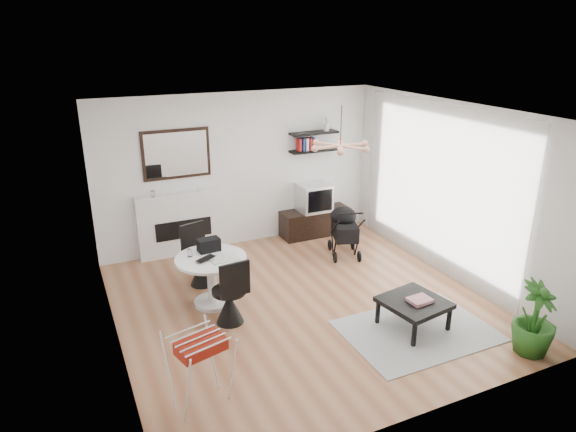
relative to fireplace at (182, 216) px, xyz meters
name	(u,v)px	position (x,y,z in m)	size (l,w,h in m)	color
floor	(303,304)	(1.10, -2.42, -0.69)	(5.00, 5.00, 0.00)	#915738
ceiling	(305,112)	(1.10, -2.42, 2.01)	(5.00, 5.00, 0.00)	white
wall_back	(240,170)	(1.10, 0.08, 0.66)	(5.00, 5.00, 0.00)	white
wall_left	(108,245)	(-1.40, -2.42, 0.66)	(5.00, 5.00, 0.00)	white
wall_right	(451,191)	(3.60, -2.42, 0.66)	(5.00, 5.00, 0.00)	white
sheer_curtain	(437,188)	(3.50, -2.22, 0.66)	(0.04, 3.60, 2.60)	white
fireplace	(182,216)	(0.00, 0.00, 0.00)	(1.50, 0.17, 2.16)	white
shelf_lower	(314,150)	(2.47, -0.05, 0.91)	(0.90, 0.25, 0.04)	black
shelf_upper	(314,133)	(2.47, -0.05, 1.23)	(0.90, 0.25, 0.04)	black
pendant_lamp	(340,146)	(1.80, -2.12, 1.46)	(0.90, 0.90, 0.10)	tan
tv_console	(315,222)	(2.47, -0.16, -0.44)	(1.31, 0.46, 0.49)	black
crt_tv	(314,197)	(2.44, -0.17, 0.06)	(0.58, 0.51, 0.51)	silver
dining_table	(212,273)	(-0.06, -1.89, -0.21)	(0.99, 0.99, 0.72)	white
laptop	(208,260)	(-0.12, -1.98, 0.05)	(0.30, 0.19, 0.02)	black
black_bag	(209,245)	(-0.02, -1.66, 0.13)	(0.31, 0.18, 0.18)	black
newspaper	(224,258)	(0.10, -1.99, 0.04)	(0.38, 0.31, 0.01)	silver
drinking_glass	(190,253)	(-0.31, -1.74, 0.09)	(0.07, 0.07, 0.11)	white
chair_far	(201,266)	(-0.04, -1.22, -0.39)	(0.48, 0.50, 0.94)	black
chair_near	(230,303)	(0.01, -2.47, -0.39)	(0.45, 0.47, 0.94)	black
drying_rack	(200,369)	(-0.77, -3.85, -0.25)	(0.66, 0.63, 0.82)	white
stroller	(344,233)	(2.50, -1.18, -0.29)	(0.67, 0.83, 0.92)	black
rug	(417,331)	(2.12, -3.68, -0.68)	(1.88, 1.36, 0.01)	#AFAFAF
coffee_table	(414,303)	(2.12, -3.57, -0.33)	(0.85, 0.85, 0.38)	black
magazines	(420,300)	(2.17, -3.62, -0.27)	(0.29, 0.23, 0.04)	#B62D3F
potted_plant	(535,319)	(3.07, -4.61, -0.23)	(0.51, 0.51, 0.91)	#225618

